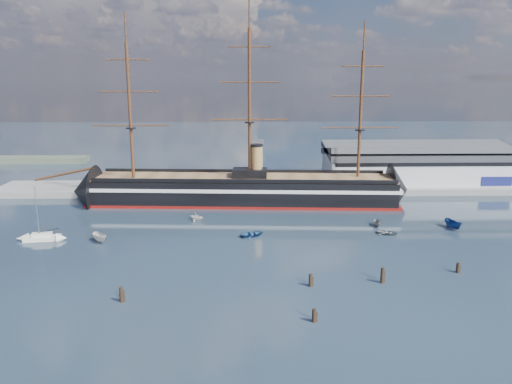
{
  "coord_description": "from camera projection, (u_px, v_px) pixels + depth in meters",
  "views": [
    {
      "loc": [
        -1.24,
        -83.97,
        36.32
      ],
      "look_at": [
        2.0,
        35.0,
        9.0
      ],
      "focal_mm": 35.0,
      "sensor_mm": 36.0,
      "label": 1
    }
  ],
  "objects": [
    {
      "name": "quay",
      "position": [
        277.0,
        191.0,
        164.28
      ],
      "size": [
        180.0,
        18.0,
        2.0
      ],
      "primitive_type": "cube",
      "color": "slate",
      "rests_on": "ground"
    },
    {
      "name": "warehouse",
      "position": [
        419.0,
        164.0,
        167.67
      ],
      "size": [
        63.0,
        21.0,
        11.6
      ],
      "color": "#B7BABC",
      "rests_on": "ground"
    },
    {
      "name": "motorboat_d",
      "position": [
        197.0,
        220.0,
        129.95
      ],
      "size": [
        5.48,
        7.1,
        2.39
      ],
      "primitive_type": "imported",
      "rotation": [
        0.0,
        0.0,
        1.1
      ],
      "color": "silver",
      "rests_on": "ground"
    },
    {
      "name": "piling_near_right",
      "position": [
        382.0,
        283.0,
        90.39
      ],
      "size": [
        0.64,
        0.64,
        3.66
      ],
      "primitive_type": "cylinder",
      "color": "black",
      "rests_on": "ground"
    },
    {
      "name": "motorboat_e",
      "position": [
        387.0,
        234.0,
        118.33
      ],
      "size": [
        2.44,
        3.23,
        1.41
      ],
      "primitive_type": "imported",
      "rotation": [
        0.0,
        0.0,
        1.1
      ],
      "color": "slate",
      "rests_on": "ground"
    },
    {
      "name": "piling_near_left",
      "position": [
        122.0,
        302.0,
        82.75
      ],
      "size": [
        0.64,
        0.64,
        3.34
      ],
      "primitive_type": "cylinder",
      "color": "black",
      "rests_on": "ground"
    },
    {
      "name": "warship",
      "position": [
        237.0,
        190.0,
        147.45
      ],
      "size": [
        113.37,
        22.0,
        53.94
      ],
      "rotation": [
        0.0,
        0.0,
        -0.06
      ],
      "color": "black",
      "rests_on": "ground"
    },
    {
      "name": "sailboat",
      "position": [
        42.0,
        237.0,
        113.79
      ],
      "size": [
        8.3,
        3.48,
        12.87
      ],
      "rotation": [
        0.0,
        0.0,
        0.14
      ],
      "color": "silver",
      "rests_on": "ground"
    },
    {
      "name": "quay_tower",
      "position": [
        256.0,
        163.0,
        158.99
      ],
      "size": [
        5.0,
        5.0,
        15.0
      ],
      "color": "silver",
      "rests_on": "ground"
    },
    {
      "name": "motorboat_b",
      "position": [
        253.0,
        236.0,
        117.02
      ],
      "size": [
        2.84,
        3.83,
        1.66
      ],
      "primitive_type": "imported",
      "rotation": [
        0.0,
        0.0,
        2.02
      ],
      "color": "#275084",
      "rests_on": "ground"
    },
    {
      "name": "piling_near_mid",
      "position": [
        314.0,
        322.0,
        75.97
      ],
      "size": [
        0.64,
        0.64,
        2.87
      ],
      "primitive_type": "cylinder",
      "color": "black",
      "rests_on": "ground"
    },
    {
      "name": "motorboat_a",
      "position": [
        100.0,
        242.0,
        112.77
      ],
      "size": [
        6.62,
        5.93,
        2.62
      ],
      "primitive_type": "imported",
      "rotation": [
        0.0,
        0.0,
        0.67
      ],
      "color": "beige",
      "rests_on": "ground"
    },
    {
      "name": "ground",
      "position": [
        248.0,
        222.0,
        128.95
      ],
      "size": [
        600.0,
        600.0,
        0.0
      ],
      "primitive_type": "plane",
      "color": "black",
      "rests_on": "ground"
    },
    {
      "name": "motorboat_c",
      "position": [
        377.0,
        226.0,
        124.8
      ],
      "size": [
        5.03,
        2.24,
        1.95
      ],
      "primitive_type": "imported",
      "rotation": [
        0.0,
        0.0,
        -0.09
      ],
      "color": "slate",
      "rests_on": "ground"
    },
    {
      "name": "piling_extra",
      "position": [
        310.0,
        286.0,
        88.94
      ],
      "size": [
        0.64,
        0.64,
        3.05
      ],
      "primitive_type": "cylinder",
      "color": "black",
      "rests_on": "ground"
    },
    {
      "name": "piling_far_right",
      "position": [
        457.0,
        273.0,
        95.15
      ],
      "size": [
        0.64,
        0.64,
        2.74
      ],
      "primitive_type": "cylinder",
      "color": "black",
      "rests_on": "ground"
    },
    {
      "name": "motorboat_f",
      "position": [
        453.0,
        229.0,
        122.85
      ],
      "size": [
        7.27,
        4.12,
        2.75
      ],
      "primitive_type": "imported",
      "rotation": [
        0.0,
        0.0,
        0.25
      ],
      "color": "navy",
      "rests_on": "ground"
    }
  ]
}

